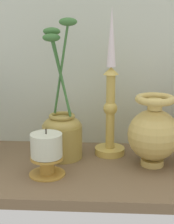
{
  "coord_description": "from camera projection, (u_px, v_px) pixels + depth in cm",
  "views": [
    {
      "loc": [
        -1.49,
        -83.67,
        36.12
      ],
      "look_at": [
        -6.47,
        0.0,
        14.0
      ],
      "focal_mm": 57.84,
      "sensor_mm": 36.0,
      "label": 1
    }
  ],
  "objects": [
    {
      "name": "back_wall",
      "position": [
        114.0,
        31.0,
        0.99
      ],
      "size": [
        120.0,
        2.0,
        65.0
      ],
      "primitive_type": "cube",
      "color": "silver",
      "rests_on": "ground_plane"
    },
    {
      "name": "pillar_candle_front",
      "position": [
        47.0,
        152.0,
        0.84
      ],
      "size": [
        8.55,
        8.55,
        11.33
      ],
      "color": "#BB8E38",
      "rests_on": "ground_plane"
    },
    {
      "name": "brass_vase_bulbous",
      "position": [
        154.0,
        133.0,
        0.89
      ],
      "size": [
        12.81,
        12.81,
        17.9
      ],
      "color": "#D4B65F",
      "rests_on": "ground_plane"
    },
    {
      "name": "brass_vase_jar",
      "position": [
        62.0,
        130.0,
        0.94
      ],
      "size": [
        10.51,
        10.51,
        36.04
      ],
      "color": "#A88F41",
      "rests_on": "ground_plane"
    },
    {
      "name": "ground_plane",
      "position": [
        113.0,
        171.0,
        0.9
      ],
      "size": [
        100.0,
        36.0,
        2.4
      ],
      "primitive_type": "cube",
      "color": "brown"
    },
    {
      "name": "candlestick_tall_left",
      "position": [
        110.0,
        104.0,
        0.95
      ],
      "size": [
        8.09,
        8.09,
        38.87
      ],
      "color": "gold",
      "rests_on": "ground_plane"
    }
  ]
}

